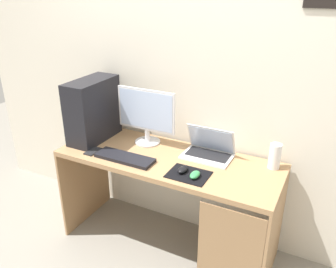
% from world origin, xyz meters
% --- Properties ---
extents(ground_plane, '(8.00, 8.00, 0.00)m').
position_xyz_m(ground_plane, '(0.00, 0.00, 0.00)').
color(ground_plane, gray).
extents(wall_back, '(4.00, 0.05, 2.60)m').
position_xyz_m(wall_back, '(0.00, 0.33, 1.30)').
color(wall_back, beige).
rests_on(wall_back, ground_plane).
extents(desk, '(1.56, 0.58, 0.76)m').
position_xyz_m(desk, '(0.02, -0.01, 0.61)').
color(desk, '#A37A51').
rests_on(desk, ground_plane).
extents(pc_tower, '(0.20, 0.44, 0.47)m').
position_xyz_m(pc_tower, '(-0.65, 0.03, 0.99)').
color(pc_tower, black).
rests_on(pc_tower, desk).
extents(monitor, '(0.46, 0.19, 0.42)m').
position_xyz_m(monitor, '(-0.25, 0.14, 0.98)').
color(monitor, silver).
rests_on(monitor, desk).
extents(laptop, '(0.34, 0.23, 0.21)m').
position_xyz_m(laptop, '(0.24, 0.15, 0.80)').
color(laptop, white).
rests_on(laptop, desk).
extents(speaker, '(0.08, 0.08, 0.17)m').
position_xyz_m(speaker, '(0.68, 0.19, 0.84)').
color(speaker, white).
rests_on(speaker, desk).
extents(keyboard, '(0.42, 0.14, 0.02)m').
position_xyz_m(keyboard, '(-0.25, -0.16, 0.77)').
color(keyboard, black).
rests_on(keyboard, desk).
extents(mousepad, '(0.26, 0.20, 0.00)m').
position_xyz_m(mousepad, '(0.22, -0.15, 0.76)').
color(mousepad, black).
rests_on(mousepad, desk).
extents(mouse_left, '(0.06, 0.10, 0.03)m').
position_xyz_m(mouse_left, '(0.18, -0.14, 0.78)').
color(mouse_left, black).
rests_on(mouse_left, mousepad).
extents(mouse_right, '(0.06, 0.10, 0.03)m').
position_xyz_m(mouse_right, '(0.27, -0.16, 0.78)').
color(mouse_right, '#338C4C').
rests_on(mouse_right, mousepad).
extents(cell_phone, '(0.07, 0.13, 0.01)m').
position_xyz_m(cell_phone, '(-0.52, -0.17, 0.76)').
color(cell_phone, '#232326').
rests_on(cell_phone, desk).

